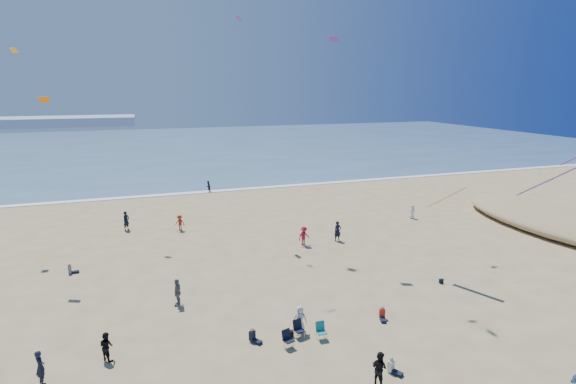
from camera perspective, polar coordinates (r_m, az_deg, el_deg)
name	(u,v)px	position (r m, az deg, el deg)	size (l,w,h in m)	color
ocean	(160,147)	(110.02, -15.91, 5.49)	(220.00, 100.00, 0.06)	#476B84
surf_line	(183,193)	(60.83, -13.17, -0.18)	(220.00, 1.20, 0.08)	white
standing_flyers	(260,277)	(31.67, -3.55, -10.75)	(40.76, 47.62, 1.92)	silver
seated_group	(294,327)	(26.58, 0.75, -16.77)	(20.55, 22.70, 0.84)	silver
chair_cluster	(303,333)	(25.84, 1.96, -17.51)	(2.68, 1.52, 1.00)	black
white_tote	(287,335)	(26.26, -0.17, -17.73)	(0.35, 0.20, 0.40)	white
black_backpack	(291,334)	(26.41, 0.32, -17.56)	(0.30, 0.22, 0.38)	black
navy_bag	(441,281)	(34.50, 18.88, -10.66)	(0.28, 0.18, 0.34)	black
kites_aloft	(370,52)	(29.82, 10.32, 17.07)	(39.54, 40.45, 30.22)	#0ABBC9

